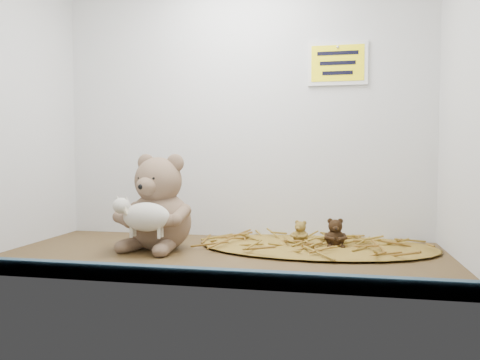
% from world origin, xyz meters
% --- Properties ---
extents(alcove_shell, '(1.20, 0.60, 0.90)m').
position_xyz_m(alcove_shell, '(0.00, 0.09, 0.45)').
color(alcove_shell, '#422E16').
rests_on(alcove_shell, ground).
extents(front_rail, '(1.19, 0.02, 0.04)m').
position_xyz_m(front_rail, '(0.00, -0.29, 0.02)').
color(front_rail, '#314C5E').
rests_on(front_rail, shelf_floor).
extents(straw_bed, '(0.67, 0.39, 0.01)m').
position_xyz_m(straw_bed, '(0.25, 0.15, 0.01)').
color(straw_bed, brown).
rests_on(straw_bed, shelf_floor).
extents(main_teddy, '(0.26, 0.27, 0.27)m').
position_xyz_m(main_teddy, '(-0.19, 0.05, 0.14)').
color(main_teddy, '#7E634D').
rests_on(main_teddy, shelf_floor).
extents(toy_lamb, '(0.17, 0.10, 0.11)m').
position_xyz_m(toy_lamb, '(-0.19, -0.04, 0.10)').
color(toy_lamb, silver).
rests_on(toy_lamb, main_teddy).
extents(mini_teddy_tan, '(0.07, 0.07, 0.07)m').
position_xyz_m(mini_teddy_tan, '(0.20, 0.17, 0.05)').
color(mini_teddy_tan, olive).
rests_on(mini_teddy_tan, straw_bed).
extents(mini_teddy_brown, '(0.07, 0.07, 0.08)m').
position_xyz_m(mini_teddy_brown, '(0.30, 0.13, 0.05)').
color(mini_teddy_brown, black).
rests_on(mini_teddy_brown, straw_bed).
extents(wall_sign, '(0.16, 0.01, 0.11)m').
position_xyz_m(wall_sign, '(0.30, 0.29, 0.55)').
color(wall_sign, '#FFEC0D').
rests_on(wall_sign, back_wall).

